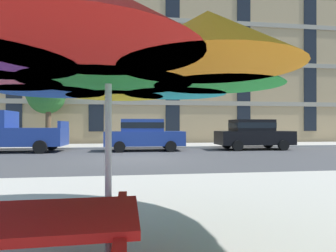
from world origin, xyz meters
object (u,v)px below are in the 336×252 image
pickup_blue (10,133)px  street_tree_left (47,92)px  patio_umbrella (108,61)px  sedan_blue (144,134)px  sedan_black (253,134)px

pickup_blue → street_tree_left: bearing=78.8°
street_tree_left → patio_umbrella: bearing=-71.2°
patio_umbrella → pickup_blue: bearing=116.3°
pickup_blue → patio_umbrella: size_ratio=1.58×
sedan_blue → sedan_black: size_ratio=1.00×
sedan_black → street_tree_left: size_ratio=0.87×
pickup_blue → patio_umbrella: (6.28, -12.70, 0.94)m
sedan_blue → patio_umbrella: 12.76m
sedan_black → patio_umbrella: patio_umbrella is taller
sedan_black → patio_umbrella: 14.68m
sedan_blue → pickup_blue: bearing=180.0°
sedan_blue → patio_umbrella: bearing=-93.6°
sedan_blue → street_tree_left: 7.82m
pickup_blue → street_tree_left: size_ratio=1.01×
pickup_blue → street_tree_left: 4.57m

